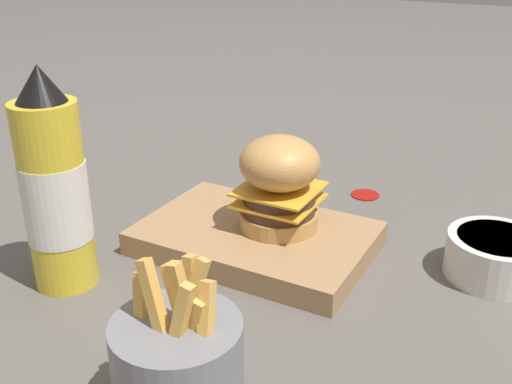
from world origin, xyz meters
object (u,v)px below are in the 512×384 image
object	(u,v)px
serving_board	(256,238)
side_bowl	(496,255)
spoon	(264,162)
burger	(279,182)
fries_basket	(179,367)
ketchup_bottle	(55,191)

from	to	relation	value
serving_board	side_bowl	distance (m)	0.29
spoon	serving_board	bearing A→B (deg)	-177.36
burger	fries_basket	xyz separation A→B (m)	(0.06, -0.30, -0.04)
ketchup_bottle	side_bowl	size ratio (longest dim) A/B	2.22
ketchup_bottle	spoon	xyz separation A→B (m)	(0.03, 0.44, -0.11)
serving_board	burger	distance (m)	0.08
burger	spoon	world-z (taller)	burger
fries_basket	serving_board	bearing A→B (deg)	105.94
serving_board	side_bowl	world-z (taller)	side_bowl
burger	spoon	xyz separation A→B (m)	(-0.15, 0.25, -0.09)
side_bowl	ketchup_bottle	bearing A→B (deg)	-150.14
burger	fries_basket	distance (m)	0.31
burger	side_bowl	distance (m)	0.27
serving_board	ketchup_bottle	distance (m)	0.26
burger	spoon	distance (m)	0.31
burger	ketchup_bottle	xyz separation A→B (m)	(-0.18, -0.19, 0.02)
burger	fries_basket	size ratio (longest dim) A/B	0.81
fries_basket	spoon	world-z (taller)	fries_basket
ketchup_bottle	spoon	bearing A→B (deg)	86.57
serving_board	ketchup_bottle	bearing A→B (deg)	-132.24
fries_basket	side_bowl	xyz separation A→B (m)	(0.20, 0.36, -0.02)
serving_board	burger	bearing A→B (deg)	37.55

